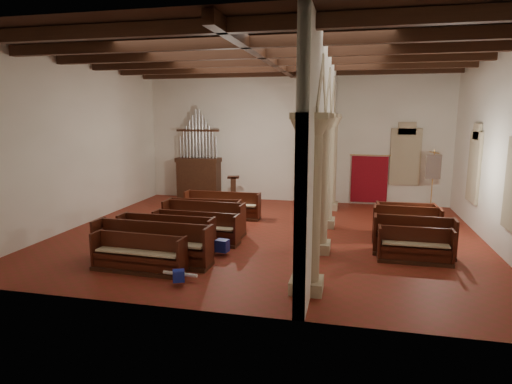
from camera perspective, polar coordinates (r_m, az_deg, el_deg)
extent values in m
plane|color=maroon|center=(14.69, 1.59, -5.66)|extent=(14.00, 14.00, 0.00)
plane|color=#331D11|center=(14.27, 1.72, 18.20)|extent=(14.00, 14.00, 0.00)
cube|color=white|center=(20.08, 4.98, 7.27)|extent=(14.00, 0.02, 6.00)
cube|color=white|center=(8.38, -6.30, 3.19)|extent=(14.00, 0.02, 6.00)
cube|color=white|center=(16.96, -22.37, 6.01)|extent=(0.02, 12.00, 6.00)
cube|color=white|center=(14.55, 29.94, 4.85)|extent=(0.02, 12.00, 6.00)
cube|color=tan|center=(10.17, 6.75, -12.20)|extent=(0.75, 0.75, 0.30)
cylinder|color=tan|center=(9.63, 6.97, -2.25)|extent=(0.56, 0.56, 3.30)
cube|color=tan|center=(12.99, 8.17, -7.21)|extent=(0.75, 0.75, 0.30)
cylinder|color=tan|center=(12.57, 8.37, 0.64)|extent=(0.56, 0.56, 3.30)
cube|color=tan|center=(15.87, 9.06, -4.02)|extent=(0.75, 0.75, 0.30)
cylinder|color=tan|center=(15.53, 9.24, 2.43)|extent=(0.56, 0.56, 3.30)
cube|color=tan|center=(18.79, 9.67, -1.81)|extent=(0.75, 0.75, 0.30)
cylinder|color=tan|center=(18.50, 9.84, 3.65)|extent=(0.56, 0.56, 3.30)
cube|color=white|center=(13.93, 9.21, 14.28)|extent=(0.25, 11.90, 1.93)
cube|color=#2F6951|center=(17.01, 27.21, 2.95)|extent=(0.03, 1.00, 2.20)
cube|color=#2F6951|center=(20.06, 19.28, 4.44)|extent=(1.00, 0.03, 2.20)
cube|color=#392012|center=(20.90, -7.62, 1.54)|extent=(2.00, 0.80, 1.80)
cube|color=#392012|center=(20.78, -7.68, 4.27)|extent=(2.10, 0.85, 0.20)
cube|color=#352410|center=(19.90, -3.04, -1.29)|extent=(0.60, 0.60, 0.11)
cube|color=#352410|center=(19.80, -3.05, 0.20)|extent=(0.30, 0.30, 1.16)
cube|color=#352410|center=(19.62, -3.14, 1.99)|extent=(0.64, 0.57, 0.20)
cube|color=maroon|center=(20.01, 14.85, 1.63)|extent=(1.60, 0.06, 2.10)
cylinder|color=#C28E3C|center=(19.86, 15.00, 4.76)|extent=(1.80, 0.04, 0.04)
cone|color=#392012|center=(18.50, 22.17, -2.88)|extent=(0.40, 0.40, 0.13)
cylinder|color=#C28E3C|center=(18.27, 22.43, 1.03)|extent=(0.04, 0.04, 2.69)
cylinder|color=#C28E3C|center=(18.13, 22.70, 4.87)|extent=(0.25, 0.76, 0.03)
cube|color=navy|center=(18.16, 22.59, 3.11)|extent=(0.60, 0.20, 0.95)
cube|color=navy|center=(10.55, -10.27, -10.93)|extent=(0.34, 0.32, 0.28)
cube|color=navy|center=(12.56, -4.52, -7.14)|extent=(0.40, 0.34, 0.35)
cube|color=navy|center=(14.31, -4.53, -5.04)|extent=(0.37, 0.33, 0.32)
cylinder|color=silver|center=(10.88, -10.08, -10.71)|extent=(0.91, 0.16, 0.09)
cylinder|color=white|center=(11.91, -17.21, -9.16)|extent=(0.95, 0.28, 0.09)
cube|color=#392012|center=(11.74, -15.31, -9.93)|extent=(2.57, 0.77, 0.09)
cube|color=#48150F|center=(11.62, -15.47, -8.82)|extent=(2.41, 0.49, 0.42)
cube|color=#48150F|center=(11.73, -15.03, -7.43)|extent=(2.39, 0.18, 0.88)
cube|color=#48150F|center=(12.22, -20.54, -7.02)|extent=(0.09, 0.56, 0.88)
cube|color=#48150F|center=(11.09, -9.67, -8.24)|extent=(0.09, 0.56, 0.88)
cube|color=#C5B691|center=(11.55, -15.53, -7.73)|extent=(2.31, 0.45, 0.05)
cube|color=#392012|center=(12.25, -13.67, -8.96)|extent=(3.39, 0.86, 0.11)
cube|color=#4F2811|center=(12.11, -13.84, -7.71)|extent=(3.23, 0.53, 0.49)
cube|color=#4F2811|center=(12.25, -13.38, -6.18)|extent=(3.22, 0.17, 1.02)
cube|color=#4F2811|center=(12.90, -20.34, -5.71)|extent=(0.09, 0.65, 1.02)
cube|color=#4F2811|center=(11.48, -6.29, -7.07)|extent=(0.09, 0.65, 1.02)
cube|color=#C5B691|center=(12.03, -13.89, -6.49)|extent=(3.10, 0.48, 0.05)
cube|color=#392012|center=(13.14, -11.84, -7.57)|extent=(2.93, 0.77, 0.10)
cube|color=#4F2110|center=(13.02, -11.98, -6.45)|extent=(2.78, 0.46, 0.46)
cube|color=#4F2110|center=(13.15, -11.59, -5.09)|extent=(2.77, 0.12, 0.98)
cube|color=#4F2110|center=(13.65, -17.37, -4.79)|extent=(0.08, 0.62, 0.98)
cube|color=#4F2110|center=(12.49, -5.90, -5.75)|extent=(0.08, 0.62, 0.98)
cube|color=#C5B691|center=(12.94, -12.03, -5.36)|extent=(2.67, 0.41, 0.05)
cube|color=#392012|center=(13.88, -7.98, -6.51)|extent=(2.83, 0.77, 0.09)
cube|color=#4C1910|center=(13.76, -8.07, -5.54)|extent=(2.67, 0.49, 0.42)
cube|color=#4C1910|center=(13.90, -7.78, -4.38)|extent=(2.66, 0.18, 0.89)
cube|color=#4C1910|center=(14.29, -13.16, -4.15)|extent=(0.09, 0.56, 0.89)
cube|color=#4C1910|center=(13.35, -2.47, -4.90)|extent=(0.09, 0.56, 0.89)
cube|color=#C5B691|center=(13.70, -8.10, -4.60)|extent=(2.57, 0.44, 0.05)
cube|color=#392012|center=(14.78, -6.97, -5.42)|extent=(2.85, 0.87, 0.11)
cube|color=#46140F|center=(14.66, -7.07, -4.37)|extent=(2.69, 0.54, 0.48)
cube|color=#46140F|center=(14.82, -6.77, -3.14)|extent=(2.67, 0.19, 1.01)
cube|color=#46140F|center=(15.17, -11.89, -2.98)|extent=(0.10, 0.64, 1.01)
cube|color=#46140F|center=(14.26, -1.77, -3.60)|extent=(0.10, 0.64, 1.01)
cube|color=#C5B691|center=(14.59, -7.09, -3.36)|extent=(2.58, 0.49, 0.05)
cube|color=#392012|center=(15.83, -6.93, -4.38)|extent=(2.75, 0.83, 0.09)
cube|color=#522711|center=(15.73, -7.01, -3.51)|extent=(2.58, 0.53, 0.43)
cube|color=#522711|center=(15.87, -6.76, -2.50)|extent=(2.56, 0.22, 0.90)
cube|color=#522711|center=(16.22, -11.35, -2.36)|extent=(0.10, 0.57, 0.90)
cube|color=#522711|center=(15.35, -2.29, -2.88)|extent=(0.10, 0.57, 0.90)
cube|color=#C5B691|center=(15.67, -7.03, -2.67)|extent=(2.48, 0.49, 0.05)
cube|color=#392012|center=(17.01, -4.50, -3.31)|extent=(3.01, 0.70, 0.10)
cube|color=#431C0E|center=(16.91, -4.57, -2.45)|extent=(2.86, 0.40, 0.44)
cube|color=#431C0E|center=(17.07, -4.35, -1.48)|extent=(2.86, 0.08, 0.93)
cube|color=#431C0E|center=(17.41, -9.14, -1.36)|extent=(0.07, 0.59, 0.93)
cube|color=#431C0E|center=(16.55, 0.36, -1.82)|extent=(0.07, 0.59, 0.93)
cube|color=#C5B691|center=(16.86, -4.58, -1.64)|extent=(2.75, 0.36, 0.05)
cube|color=#392012|center=(12.79, 20.32, -8.53)|extent=(1.99, 0.65, 0.09)
cube|color=#471D0F|center=(12.67, 20.41, -7.52)|extent=(1.84, 0.38, 0.41)
cube|color=#471D0F|center=(12.81, 20.35, -6.26)|extent=(1.84, 0.08, 0.87)
cube|color=#471D0F|center=(12.57, 16.08, -6.33)|extent=(0.07, 0.55, 0.87)
cube|color=#471D0F|center=(12.84, 24.71, -6.53)|extent=(0.07, 0.55, 0.87)
cube|color=#C5B691|center=(12.61, 20.48, -6.53)|extent=(1.77, 0.34, 0.05)
cube|color=#392012|center=(13.40, 20.15, -7.64)|extent=(2.29, 0.84, 0.11)
cube|color=#4B2310|center=(13.26, 20.26, -6.50)|extent=(2.13, 0.51, 0.48)
cube|color=#4B2310|center=(13.43, 20.20, -5.11)|extent=(2.11, 0.16, 1.01)
cube|color=#4B2310|center=(13.16, 15.54, -5.16)|extent=(0.10, 0.64, 1.01)
cube|color=#4B2310|center=(13.46, 24.93, -5.41)|extent=(0.10, 0.64, 1.01)
cube|color=#C5B691|center=(13.19, 20.33, -5.39)|extent=(2.04, 0.47, 0.05)
cube|color=#392012|center=(14.57, 19.29, -6.16)|extent=(2.10, 0.85, 0.11)
cube|color=#4D1F10|center=(14.44, 19.39, -5.07)|extent=(1.94, 0.52, 0.49)
cube|color=#4D1F10|center=(14.62, 19.34, -3.79)|extent=(1.92, 0.16, 1.04)
cube|color=#4D1F10|center=(14.36, 15.45, -3.82)|extent=(0.10, 0.66, 1.04)
cube|color=#4D1F10|center=(14.60, 23.32, -4.06)|extent=(0.10, 0.66, 1.04)
cube|color=#C5B691|center=(14.37, 19.45, -4.03)|extent=(1.86, 0.47, 0.05)
cube|color=#392012|center=(15.18, 19.18, -5.50)|extent=(1.90, 0.82, 0.11)
cube|color=#531C11|center=(15.06, 19.27, -4.46)|extent=(1.74, 0.49, 0.49)
cube|color=#531C11|center=(15.24, 19.22, -3.23)|extent=(1.73, 0.13, 1.03)
cube|color=#531C11|center=(14.99, 15.86, -3.27)|extent=(0.10, 0.65, 1.03)
cube|color=#531C11|center=(15.20, 22.68, -3.49)|extent=(0.10, 0.65, 1.03)
cube|color=#C5B691|center=(14.99, 19.33, -3.45)|extent=(1.67, 0.44, 0.05)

